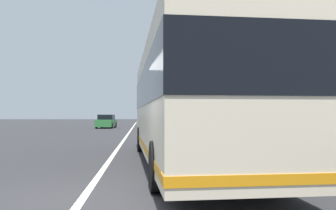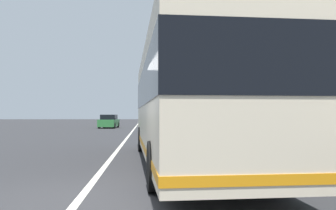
{
  "view_description": "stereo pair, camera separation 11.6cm",
  "coord_description": "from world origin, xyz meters",
  "px_view_note": "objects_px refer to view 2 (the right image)",
  "views": [
    {
      "loc": [
        -6.34,
        -1.06,
        1.51
      ],
      "look_at": [
        4.92,
        -1.92,
        1.83
      ],
      "focal_mm": 36.92,
      "sensor_mm": 36.0,
      "label": 1
    },
    {
      "loc": [
        -6.35,
        -1.17,
        1.51
      ],
      "look_at": [
        4.92,
        -1.92,
        1.83
      ],
      "focal_mm": 36.92,
      "sensor_mm": 36.0,
      "label": 2
    }
  ],
  "objects_px": {
    "car_behind_bus": "(109,122)",
    "roadside_tree_mid_block": "(280,71)",
    "coach_bus": "(185,101)",
    "car_far_distant": "(151,120)",
    "motorcycle_mid_row": "(299,151)",
    "utility_pole": "(231,84)",
    "roadside_tree_far_block": "(230,83)"
  },
  "relations": [
    {
      "from": "roadside_tree_mid_block",
      "to": "roadside_tree_far_block",
      "type": "xyz_separation_m",
      "value": [
        10.4,
        -0.07,
        0.35
      ]
    },
    {
      "from": "coach_bus",
      "to": "roadside_tree_far_block",
      "type": "bearing_deg",
      "value": -21.1
    },
    {
      "from": "roadside_tree_far_block",
      "to": "coach_bus",
      "type": "bearing_deg",
      "value": 161.44
    },
    {
      "from": "coach_bus",
      "to": "car_behind_bus",
      "type": "relative_size",
      "value": 2.69
    },
    {
      "from": "car_far_distant",
      "to": "car_behind_bus",
      "type": "height_order",
      "value": "car_far_distant"
    },
    {
      "from": "coach_bus",
      "to": "car_behind_bus",
      "type": "distance_m",
      "value": 29.33
    },
    {
      "from": "coach_bus",
      "to": "car_far_distant",
      "type": "xyz_separation_m",
      "value": [
        37.64,
        0.38,
        -1.22
      ]
    },
    {
      "from": "car_far_distant",
      "to": "utility_pole",
      "type": "xyz_separation_m",
      "value": [
        -23.52,
        -5.43,
        3.01
      ]
    },
    {
      "from": "car_far_distant",
      "to": "utility_pole",
      "type": "height_order",
      "value": "utility_pole"
    },
    {
      "from": "motorcycle_mid_row",
      "to": "roadside_tree_far_block",
      "type": "bearing_deg",
      "value": -15.75
    },
    {
      "from": "car_far_distant",
      "to": "motorcycle_mid_row",
      "type": "bearing_deg",
      "value": -174.25
    },
    {
      "from": "roadside_tree_far_block",
      "to": "utility_pole",
      "type": "bearing_deg",
      "value": 167.51
    },
    {
      "from": "coach_bus",
      "to": "motorcycle_mid_row",
      "type": "bearing_deg",
      "value": -109.54
    },
    {
      "from": "coach_bus",
      "to": "car_far_distant",
      "type": "distance_m",
      "value": 37.67
    },
    {
      "from": "coach_bus",
      "to": "utility_pole",
      "type": "xyz_separation_m",
      "value": [
        14.12,
        -5.05,
        1.79
      ]
    },
    {
      "from": "coach_bus",
      "to": "motorcycle_mid_row",
      "type": "distance_m",
      "value": 3.62
    },
    {
      "from": "utility_pole",
      "to": "coach_bus",
      "type": "bearing_deg",
      "value": 160.34
    },
    {
      "from": "coach_bus",
      "to": "car_behind_bus",
      "type": "height_order",
      "value": "coach_bus"
    },
    {
      "from": "coach_bus",
      "to": "utility_pole",
      "type": "relative_size",
      "value": 1.59
    },
    {
      "from": "roadside_tree_far_block",
      "to": "car_behind_bus",
      "type": "bearing_deg",
      "value": 42.27
    },
    {
      "from": "car_behind_bus",
      "to": "roadside_tree_mid_block",
      "type": "distance_m",
      "value": 25.12
    },
    {
      "from": "motorcycle_mid_row",
      "to": "car_behind_bus",
      "type": "height_order",
      "value": "car_behind_bus"
    },
    {
      "from": "car_far_distant",
      "to": "roadside_tree_mid_block",
      "type": "bearing_deg",
      "value": -168.73
    },
    {
      "from": "coach_bus",
      "to": "motorcycle_mid_row",
      "type": "height_order",
      "value": "coach_bus"
    },
    {
      "from": "car_behind_bus",
      "to": "roadside_tree_mid_block",
      "type": "xyz_separation_m",
      "value": [
        -22.45,
        -10.88,
        2.99
      ]
    },
    {
      "from": "motorcycle_mid_row",
      "to": "roadside_tree_far_block",
      "type": "height_order",
      "value": "roadside_tree_far_block"
    },
    {
      "from": "car_behind_bus",
      "to": "car_far_distant",
      "type": "bearing_deg",
      "value": 154.79
    },
    {
      "from": "car_behind_bus",
      "to": "utility_pole",
      "type": "xyz_separation_m",
      "value": [
        -14.7,
        -10.36,
        3.02
      ]
    },
    {
      "from": "motorcycle_mid_row",
      "to": "utility_pole",
      "type": "distance_m",
      "value": 15.55
    },
    {
      "from": "roadside_tree_far_block",
      "to": "utility_pole",
      "type": "xyz_separation_m",
      "value": [
        -2.65,
        0.59,
        -0.32
      ]
    },
    {
      "from": "motorcycle_mid_row",
      "to": "roadside_tree_far_block",
      "type": "distance_m",
      "value": 18.27
    },
    {
      "from": "roadside_tree_far_block",
      "to": "utility_pole",
      "type": "relative_size",
      "value": 0.72
    }
  ]
}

